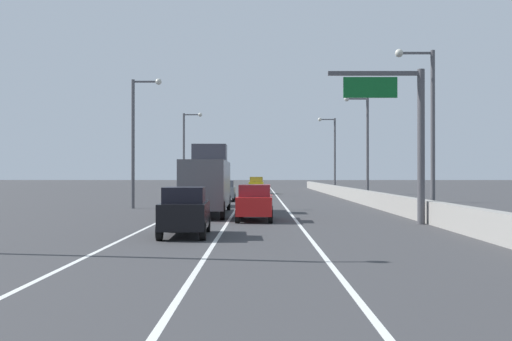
{
  "coord_description": "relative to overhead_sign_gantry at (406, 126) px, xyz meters",
  "views": [
    {
      "loc": [
        -0.42,
        -2.26,
        2.45
      ],
      "look_at": [
        -0.7,
        52.3,
        2.72
      ],
      "focal_mm": 42.25,
      "sensor_mm": 36.0,
      "label": 1
    }
  ],
  "objects": [
    {
      "name": "lamp_post_left_mid",
      "position": [
        -15.69,
        13.12,
        0.57
      ],
      "size": [
        2.14,
        0.44,
        9.13
      ],
      "color": "#4C4C51",
      "rests_on": "ground_plane"
    },
    {
      "name": "lamp_post_right_second",
      "position": [
        1.94,
        3.16,
        0.57
      ],
      "size": [
        2.14,
        0.44,
        9.13
      ],
      "color": "#4C4C51",
      "rests_on": "ground_plane"
    },
    {
      "name": "car_red_0",
      "position": [
        -7.3,
        2.21,
        -3.79
      ],
      "size": [
        1.95,
        4.56,
        1.88
      ],
      "color": "red",
      "rests_on": "ground_plane"
    },
    {
      "name": "car_gray_1",
      "position": [
        -10.12,
        24.27,
        -3.8
      ],
      "size": [
        1.86,
        4.43,
        1.85
      ],
      "color": "slate",
      "rests_on": "ground_plane"
    },
    {
      "name": "car_yellow_4",
      "position": [
        -7.42,
        43.31,
        -3.71
      ],
      "size": [
        1.89,
        4.11,
        2.05
      ],
      "color": "gold",
      "rests_on": "ground_plane"
    },
    {
      "name": "jersey_barrier_right",
      "position": [
        1.34,
        13.17,
        -4.18
      ],
      "size": [
        0.6,
        120.0,
        1.1
      ],
      "primitive_type": "cube",
      "color": "gray",
      "rests_on": "ground_plane"
    },
    {
      "name": "lamp_post_right_fourth",
      "position": [
        1.67,
        42.73,
        0.57
      ],
      "size": [
        2.14,
        0.44,
        9.13
      ],
      "color": "#4C4C51",
      "rests_on": "ground_plane"
    },
    {
      "name": "lane_stripe_right",
      "position": [
        -5.18,
        28.17,
        -4.73
      ],
      "size": [
        0.16,
        130.0,
        0.0
      ],
      "primitive_type": "cube",
      "color": "silver",
      "rests_on": "ground_plane"
    },
    {
      "name": "lamp_post_right_third",
      "position": [
        2.01,
        22.94,
        0.57
      ],
      "size": [
        2.14,
        0.44,
        9.13
      ],
      "color": "#4C4C51",
      "rests_on": "ground_plane"
    },
    {
      "name": "overhead_sign_gantry",
      "position": [
        0.0,
        0.0,
        0.0
      ],
      "size": [
        4.68,
        0.36,
        7.5
      ],
      "color": "#47474C",
      "rests_on": "ground_plane"
    },
    {
      "name": "lamp_post_left_far",
      "position": [
        -15.09,
        36.86,
        0.57
      ],
      "size": [
        2.14,
        0.44,
        9.13
      ],
      "color": "#4C4C51",
      "rests_on": "ground_plane"
    },
    {
      "name": "lane_stripe_center",
      "position": [
        -8.68,
        28.17,
        -4.73
      ],
      "size": [
        0.16,
        130.0,
        0.0
      ],
      "primitive_type": "cube",
      "color": "silver",
      "rests_on": "ground_plane"
    },
    {
      "name": "lane_stripe_left",
      "position": [
        -12.18,
        28.17,
        -4.73
      ],
      "size": [
        0.16,
        130.0,
        0.0
      ],
      "primitive_type": "cube",
      "color": "silver",
      "rests_on": "ground_plane"
    },
    {
      "name": "ground_plane",
      "position": [
        -6.68,
        37.17,
        -4.73
      ],
      "size": [
        320.0,
        320.0,
        0.0
      ],
      "primitive_type": "plane",
      "color": "#38383A"
    },
    {
      "name": "box_truck",
      "position": [
        -10.19,
        6.83,
        -2.77
      ],
      "size": [
        2.59,
        10.02,
        4.28
      ],
      "color": "#4C4C51",
      "rests_on": "ground_plane"
    },
    {
      "name": "car_white_3",
      "position": [
        -10.26,
        15.61,
        -3.76
      ],
      "size": [
        1.91,
        4.34,
        1.94
      ],
      "color": "white",
      "rests_on": "ground_plane"
    },
    {
      "name": "car_black_2",
      "position": [
        -9.99,
        -5.63,
        -3.77
      ],
      "size": [
        1.93,
        4.15,
        1.93
      ],
      "color": "black",
      "rests_on": "ground_plane"
    }
  ]
}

